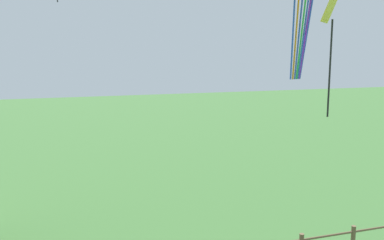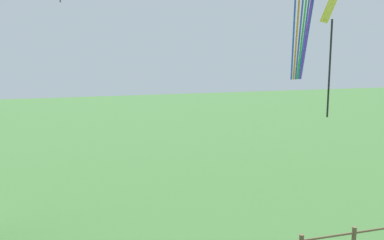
% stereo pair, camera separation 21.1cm
% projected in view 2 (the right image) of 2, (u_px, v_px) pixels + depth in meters
% --- Properties ---
extents(kite_yellow_diamond, '(0.94, 0.93, 3.64)m').
position_uv_depth(kite_yellow_diamond, '(332.00, 17.00, 11.11)').
color(kite_yellow_diamond, yellow).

